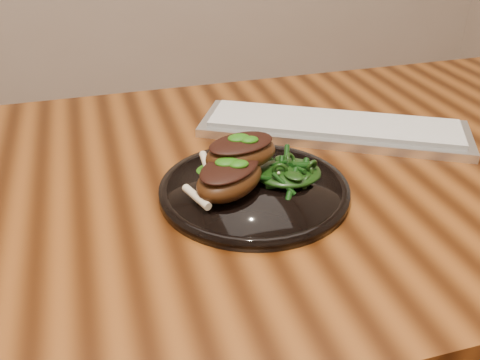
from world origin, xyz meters
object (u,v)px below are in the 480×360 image
at_px(desk, 230,219).
at_px(lamb_chop_front, 229,177).
at_px(plate, 254,190).
at_px(greens_heap, 289,169).
at_px(keyboard, 333,127).

xyz_separation_m(desk, lamb_chop_front, (-0.02, -0.08, 0.12)).
bearing_deg(desk, lamb_chop_front, -105.18).
distance_m(plate, greens_heap, 0.06).
bearing_deg(plate, greens_heap, 5.19).
relative_size(desk, plate, 5.88).
bearing_deg(keyboard, greens_heap, -132.91).
relative_size(plate, keyboard, 0.57).
relative_size(plate, greens_heap, 2.80).
xyz_separation_m(lamb_chop_front, keyboard, (0.24, 0.17, -0.03)).
xyz_separation_m(greens_heap, keyboard, (0.15, 0.16, -0.02)).
relative_size(lamb_chop_front, greens_heap, 1.42).
bearing_deg(plate, lamb_chop_front, -165.85).
xyz_separation_m(plate, greens_heap, (0.05, 0.00, 0.02)).
relative_size(greens_heap, keyboard, 0.20).
xyz_separation_m(desk, plate, (0.02, -0.07, 0.09)).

